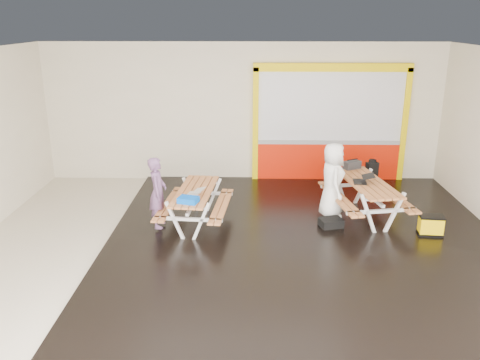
{
  "coord_description": "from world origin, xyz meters",
  "views": [
    {
      "loc": [
        0.19,
        -8.33,
        4.08
      ],
      "look_at": [
        0.0,
        0.9,
        1.0
      ],
      "focal_mm": 36.82,
      "sensor_mm": 36.0,
      "label": 1
    }
  ],
  "objects_px": {
    "laptop_left": "(195,193)",
    "toolbox": "(352,165)",
    "person_right": "(332,180)",
    "blue_pouch": "(188,200)",
    "picnic_table_right": "(366,190)",
    "backpack": "(372,169)",
    "person_left": "(158,192)",
    "fluke_bag": "(431,225)",
    "dark_case": "(331,223)",
    "picnic_table_left": "(195,199)",
    "laptop_right": "(363,180)"
  },
  "relations": [
    {
      "from": "laptop_left",
      "to": "toolbox",
      "type": "distance_m",
      "value": 3.73
    },
    {
      "from": "person_right",
      "to": "blue_pouch",
      "type": "bearing_deg",
      "value": 108.03
    },
    {
      "from": "picnic_table_right",
      "to": "backpack",
      "type": "distance_m",
      "value": 1.16
    },
    {
      "from": "person_right",
      "to": "toolbox",
      "type": "bearing_deg",
      "value": -34.31
    },
    {
      "from": "laptop_left",
      "to": "toolbox",
      "type": "bearing_deg",
      "value": 26.01
    },
    {
      "from": "person_right",
      "to": "backpack",
      "type": "height_order",
      "value": "person_right"
    },
    {
      "from": "person_left",
      "to": "fluke_bag",
      "type": "height_order",
      "value": "person_left"
    },
    {
      "from": "fluke_bag",
      "to": "backpack",
      "type": "bearing_deg",
      "value": 109.97
    },
    {
      "from": "dark_case",
      "to": "picnic_table_right",
      "type": "bearing_deg",
      "value": 34.33
    },
    {
      "from": "blue_pouch",
      "to": "picnic_table_left",
      "type": "bearing_deg",
      "value": 85.65
    },
    {
      "from": "person_right",
      "to": "dark_case",
      "type": "xyz_separation_m",
      "value": [
        -0.06,
        -0.49,
        -0.74
      ]
    },
    {
      "from": "toolbox",
      "to": "fluke_bag",
      "type": "distance_m",
      "value": 2.27
    },
    {
      "from": "blue_pouch",
      "to": "dark_case",
      "type": "distance_m",
      "value": 2.93
    },
    {
      "from": "person_right",
      "to": "blue_pouch",
      "type": "xyz_separation_m",
      "value": [
        -2.85,
        -1.08,
        -0.04
      ]
    },
    {
      "from": "blue_pouch",
      "to": "backpack",
      "type": "height_order",
      "value": "backpack"
    },
    {
      "from": "laptop_right",
      "to": "toolbox",
      "type": "distance_m",
      "value": 0.96
    },
    {
      "from": "person_left",
      "to": "backpack",
      "type": "relative_size",
      "value": 3.24
    },
    {
      "from": "person_right",
      "to": "dark_case",
      "type": "distance_m",
      "value": 0.89
    },
    {
      "from": "blue_pouch",
      "to": "toolbox",
      "type": "distance_m",
      "value": 4.0
    },
    {
      "from": "picnic_table_right",
      "to": "person_right",
      "type": "xyz_separation_m",
      "value": [
        -0.72,
        -0.05,
        0.23
      ]
    },
    {
      "from": "picnic_table_right",
      "to": "laptop_left",
      "type": "distance_m",
      "value": 3.57
    },
    {
      "from": "laptop_right",
      "to": "blue_pouch",
      "type": "distance_m",
      "value": 3.64
    },
    {
      "from": "fluke_bag",
      "to": "laptop_right",
      "type": "bearing_deg",
      "value": 144.94
    },
    {
      "from": "backpack",
      "to": "dark_case",
      "type": "distance_m",
      "value": 2.09
    },
    {
      "from": "laptop_left",
      "to": "laptop_right",
      "type": "bearing_deg",
      "value": 11.25
    },
    {
      "from": "picnic_table_left",
      "to": "blue_pouch",
      "type": "distance_m",
      "value": 0.72
    },
    {
      "from": "blue_pouch",
      "to": "dark_case",
      "type": "bearing_deg",
      "value": 11.95
    },
    {
      "from": "person_left",
      "to": "person_right",
      "type": "height_order",
      "value": "person_right"
    },
    {
      "from": "picnic_table_left",
      "to": "laptop_right",
      "type": "distance_m",
      "value": 3.46
    },
    {
      "from": "blue_pouch",
      "to": "toolbox",
      "type": "height_order",
      "value": "toolbox"
    },
    {
      "from": "toolbox",
      "to": "picnic_table_right",
      "type": "bearing_deg",
      "value": -81.61
    },
    {
      "from": "picnic_table_left",
      "to": "backpack",
      "type": "bearing_deg",
      "value": 21.56
    },
    {
      "from": "laptop_left",
      "to": "laptop_right",
      "type": "distance_m",
      "value": 3.46
    },
    {
      "from": "picnic_table_right",
      "to": "blue_pouch",
      "type": "xyz_separation_m",
      "value": [
        -3.57,
        -1.13,
        0.19
      ]
    },
    {
      "from": "laptop_left",
      "to": "dark_case",
      "type": "distance_m",
      "value": 2.8
    },
    {
      "from": "laptop_right",
      "to": "person_right",
      "type": "bearing_deg",
      "value": 179.18
    },
    {
      "from": "person_left",
      "to": "dark_case",
      "type": "relative_size",
      "value": 3.23
    },
    {
      "from": "picnic_table_right",
      "to": "laptop_left",
      "type": "height_order",
      "value": "laptop_left"
    },
    {
      "from": "laptop_left",
      "to": "blue_pouch",
      "type": "xyz_separation_m",
      "value": [
        -0.08,
        -0.4,
        0.0
      ]
    },
    {
      "from": "picnic_table_right",
      "to": "laptop_right",
      "type": "xyz_separation_m",
      "value": [
        -0.1,
        -0.06,
        0.25
      ]
    },
    {
      "from": "picnic_table_left",
      "to": "dark_case",
      "type": "bearing_deg",
      "value": -1.89
    },
    {
      "from": "picnic_table_right",
      "to": "dark_case",
      "type": "height_order",
      "value": "picnic_table_right"
    },
    {
      "from": "laptop_right",
      "to": "fluke_bag",
      "type": "xyz_separation_m",
      "value": [
        1.18,
        -0.83,
        -0.65
      ]
    },
    {
      "from": "blue_pouch",
      "to": "fluke_bag",
      "type": "height_order",
      "value": "blue_pouch"
    },
    {
      "from": "picnic_table_left",
      "to": "fluke_bag",
      "type": "xyz_separation_m",
      "value": [
        4.6,
        -0.44,
        -0.35
      ]
    },
    {
      "from": "dark_case",
      "to": "person_left",
      "type": "bearing_deg",
      "value": -177.57
    },
    {
      "from": "picnic_table_left",
      "to": "picnic_table_right",
      "type": "xyz_separation_m",
      "value": [
        3.52,
        0.45,
        0.04
      ]
    },
    {
      "from": "laptop_right",
      "to": "toolbox",
      "type": "xyz_separation_m",
      "value": [
        -0.04,
        0.96,
        0.03
      ]
    },
    {
      "from": "laptop_left",
      "to": "fluke_bag",
      "type": "distance_m",
      "value": 4.61
    },
    {
      "from": "backpack",
      "to": "blue_pouch",
      "type": "bearing_deg",
      "value": -150.62
    }
  ]
}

